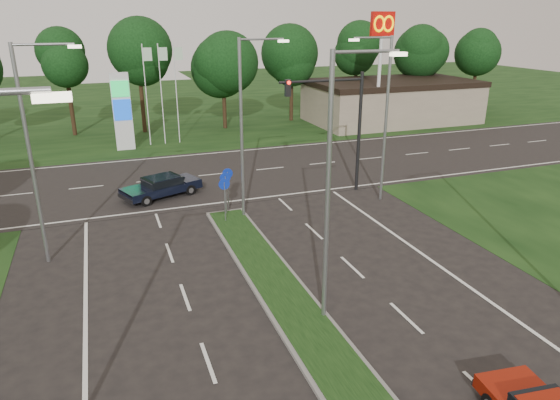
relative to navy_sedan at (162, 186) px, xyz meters
name	(u,v)px	position (x,y,z in m)	size (l,w,h in m)	color
verge_far	(148,105)	(2.80, 34.32, -0.66)	(160.00, 50.00, 0.02)	black
cross_road	(199,176)	(2.80, 3.32, -0.66)	(160.00, 12.00, 0.02)	black
median_kerb	(327,356)	(2.80, -16.68, -0.60)	(2.00, 26.00, 0.12)	slate
commercial_building	(391,101)	(24.80, 15.32, 1.34)	(16.00, 9.00, 4.00)	gray
streetlight_median_near	(334,178)	(3.80, -14.68, 4.42)	(2.53, 0.22, 9.00)	gray
streetlight_median_far	(245,121)	(3.80, -4.68, 4.42)	(2.53, 0.22, 9.00)	gray
streetlight_left_far	(34,145)	(-5.50, -6.68, 4.42)	(2.53, 0.22, 9.00)	gray
streetlight_right_far	(383,111)	(11.60, -4.68, 4.42)	(2.53, 0.22, 9.00)	gray
traffic_signal	(340,115)	(9.99, -2.69, 4.00)	(5.10, 0.42, 7.00)	black
median_signs	(226,186)	(2.80, -4.28, 1.06)	(1.16, 1.76, 2.38)	gray
gas_pylon	(125,109)	(-0.99, 12.37, 2.54)	(5.80, 1.26, 8.00)	silver
mcdonalds_sign	(382,41)	(20.80, 11.29, 7.33)	(2.20, 0.47, 10.40)	silver
treeline_far	(160,54)	(2.90, 19.25, 6.17)	(6.00, 6.00, 9.90)	black
navy_sedan	(162,186)	(0.00, 0.00, 0.00)	(4.80, 3.31, 1.22)	black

